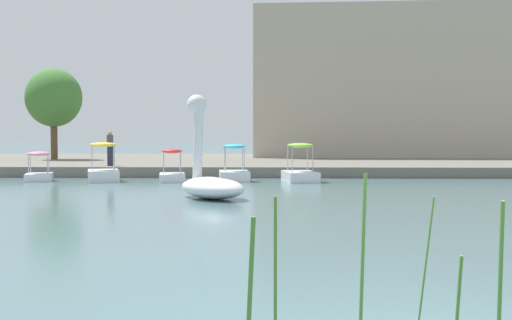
{
  "coord_description": "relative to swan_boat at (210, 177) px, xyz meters",
  "views": [
    {
      "loc": [
        -1.65,
        -4.7,
        1.83
      ],
      "look_at": [
        -2.26,
        16.52,
        1.07
      ],
      "focal_mm": 41.07,
      "sensor_mm": 36.0,
      "label": 1
    }
  ],
  "objects": [
    {
      "name": "shore_bank_far",
      "position": [
        3.6,
        21.7,
        -0.41
      ],
      "size": [
        130.04,
        24.85,
        0.5
      ],
      "primitive_type": "cube",
      "color": "#6B665B",
      "rests_on": "ground_plane"
    },
    {
      "name": "apartment_block",
      "position": [
        9.96,
        28.9,
        5.22
      ],
      "size": [
        18.77,
        13.43,
        10.75
      ],
      "primitive_type": "cube",
      "rotation": [
        0.0,
        0.0,
        -0.04
      ],
      "color": "#B2A893",
      "rests_on": "shore_bank_far"
    },
    {
      "name": "person_on_path",
      "position": [
        -6.04,
        10.52,
        0.74
      ],
      "size": [
        0.28,
        0.28,
        1.73
      ],
      "color": "#23283D",
      "rests_on": "shore_bank_far"
    },
    {
      "name": "parked_van",
      "position": [
        17.18,
        24.3,
        0.88
      ],
      "size": [
        4.38,
        2.08,
        1.91
      ],
      "color": "silver",
      "rests_on": "shore_bank_far"
    },
    {
      "name": "reed_clump_foreground",
      "position": [
        3.29,
        -13.23,
        -0.02
      ],
      "size": [
        3.22,
        1.51,
        1.51
      ],
      "color": "#4C7F33",
      "rests_on": "ground_plane"
    },
    {
      "name": "pedal_boat_lime",
      "position": [
        3.12,
        7.15,
        -0.19
      ],
      "size": [
        1.61,
        2.55,
        1.66
      ],
      "color": "white",
      "rests_on": "ground_plane"
    },
    {
      "name": "tree_broadleaf_behind_dock",
      "position": [
        -12.29,
        19.72,
        3.83
      ],
      "size": [
        5.41,
        5.38,
        5.9
      ],
      "color": "brown",
      "rests_on": "shore_bank_far"
    },
    {
      "name": "swan_boat",
      "position": [
        0.0,
        0.0,
        0.0
      ],
      "size": [
        2.86,
        3.14,
        3.25
      ],
      "color": "white",
      "rests_on": "ground_plane"
    },
    {
      "name": "pedal_boat_red",
      "position": [
        -2.37,
        6.97,
        -0.24
      ],
      "size": [
        1.39,
        2.04,
        1.42
      ],
      "color": "white",
      "rests_on": "ground_plane"
    },
    {
      "name": "pedal_boat_cyan",
      "position": [
        0.27,
        7.3,
        -0.21
      ],
      "size": [
        1.49,
        2.22,
        1.61
      ],
      "color": "white",
      "rests_on": "ground_plane"
    },
    {
      "name": "pedal_boat_pink",
      "position": [
        -8.26,
        7.23,
        -0.23
      ],
      "size": [
        1.57,
        2.03,
        1.29
      ],
      "color": "white",
      "rests_on": "ground_plane"
    },
    {
      "name": "pedal_boat_yellow",
      "position": [
        -5.41,
        7.16,
        -0.21
      ],
      "size": [
        1.91,
        2.56,
        1.69
      ],
      "color": "white",
      "rests_on": "ground_plane"
    }
  ]
}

